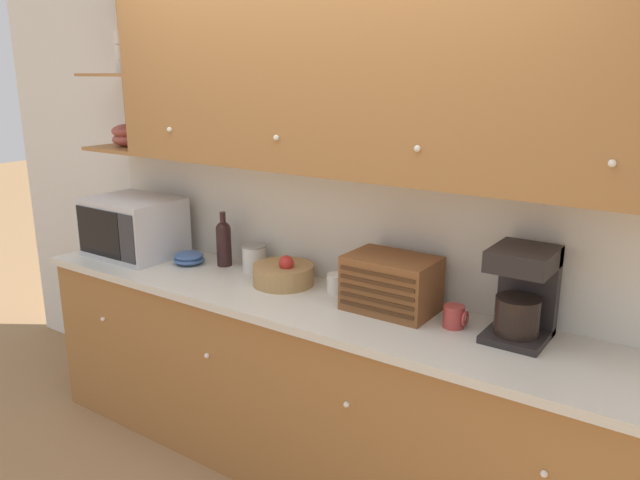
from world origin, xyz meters
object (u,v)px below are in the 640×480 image
microwave (134,227)px  wine_bottle (224,241)px  mug (337,283)px  fruit_basket (283,274)px  mug_blue_second (454,317)px  storage_canister (254,258)px  bread_box (391,284)px  bowl_stack_on_counter (189,258)px  coffee_maker (523,292)px

microwave → wine_bottle: (0.57, 0.15, -0.03)m
wine_bottle → mug: size_ratio=2.83×
microwave → fruit_basket: 1.04m
mug → mug_blue_second: (0.64, -0.07, 0.00)m
fruit_basket → storage_canister: bearing=161.8°
bread_box → wine_bottle: bearing=176.7°
bowl_stack_on_counter → storage_canister: size_ratio=1.22×
bread_box → mug: bearing=170.9°
bowl_stack_on_counter → mug: size_ratio=1.61×
microwave → fruit_basket: size_ratio=1.69×
bowl_stack_on_counter → mug_blue_second: bearing=0.3°
bread_box → mug_blue_second: 0.32m
microwave → bread_box: bearing=3.0°
fruit_basket → mug_blue_second: 0.93m
bread_box → fruit_basket: bearing=-179.8°
fruit_basket → mug_blue_second: bearing=-1.3°
mug → coffee_maker: coffee_maker is taller
mug → fruit_basket: bearing=-169.5°
bread_box → coffee_maker: (0.57, 0.04, 0.07)m
bowl_stack_on_counter → storage_canister: bearing=17.3°
mug → coffee_maker: (0.89, -0.01, 0.15)m
bowl_stack_on_counter → bread_box: bread_box is taller
mug → mug_blue_second: bearing=-6.6°
bowl_stack_on_counter → mug_blue_second: 1.57m
storage_canister → mug_blue_second: 1.20m
bread_box → coffee_maker: coffee_maker is taller
mug → microwave: bearing=-174.1°
storage_canister → bread_box: size_ratio=0.36×
bowl_stack_on_counter → mug: (0.93, 0.08, 0.01)m
storage_canister → bread_box: bread_box is taller
bowl_stack_on_counter → bread_box: 1.26m
storage_canister → coffee_maker: bearing=-1.8°
wine_bottle → mug_blue_second: (1.39, -0.08, -0.09)m
microwave → fruit_basket: microwave is taller
microwave → mug: size_ratio=4.84×
microwave → bread_box: microwave is taller
bowl_stack_on_counter → wine_bottle: wine_bottle is taller
mug_blue_second → coffee_maker: 0.30m
storage_canister → mug_blue_second: bearing=-5.2°
mug_blue_second → coffee_maker: coffee_maker is taller
wine_bottle → mug: (0.75, -0.01, -0.09)m
bowl_stack_on_counter → wine_bottle: (0.18, 0.09, 0.10)m
fruit_basket → mug_blue_second: (0.92, -0.02, -0.01)m
wine_bottle → mug: 0.76m
mug → bread_box: (0.32, -0.05, 0.08)m
microwave → coffee_maker: (2.21, 0.13, 0.02)m
wine_bottle → bread_box: 1.08m
coffee_maker → mug: bearing=179.3°
fruit_basket → coffee_maker: size_ratio=0.81×
wine_bottle → coffee_maker: (1.64, -0.02, 0.06)m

